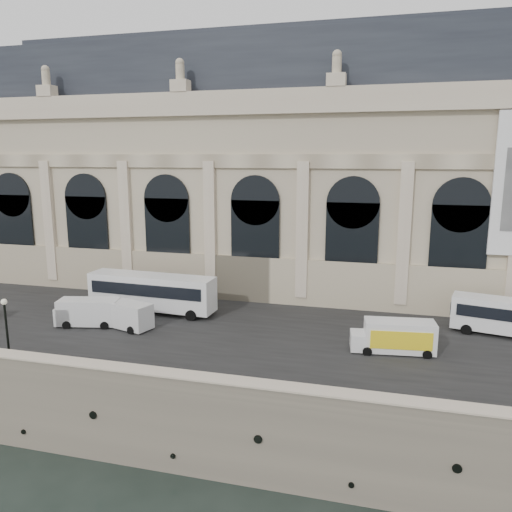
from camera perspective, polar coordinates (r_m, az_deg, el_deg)
The scene contains 10 objects.
ground at distance 36.66m, azimuth -3.09°, elevation -24.54°, with size 260.00×260.00×0.00m, color black.
quay at distance 66.52m, azimuth 6.18°, elevation -4.88°, with size 160.00×70.00×6.00m, color gray.
street at distance 45.91m, azimuth 2.24°, elevation -8.34°, with size 160.00×24.00×0.06m, color #2D2D2D.
parapet at distance 33.73m, azimuth -2.89°, elevation -14.81°, with size 160.00×1.40×1.21m.
museum at distance 61.06m, azimuth 0.29°, elevation 9.67°, with size 69.00×18.70×29.10m.
bus_left at distance 51.22m, azimuth -11.84°, elevation -3.99°, with size 13.23×3.57×3.86m.
van_b at distance 49.09m, azimuth -18.92°, elevation -6.11°, with size 6.00×3.32×2.52m.
van_c at distance 47.67m, azimuth -15.03°, elevation -6.44°, with size 5.84×3.51×2.44m.
box_truck at distance 41.81m, azimuth 15.55°, elevation -8.88°, with size 6.77×2.98×2.65m.
lamp_left at distance 44.03m, azimuth -26.61°, elevation -7.32°, with size 0.47×0.47×4.63m.
Camera 1 is at (9.31, -28.23, 21.45)m, focal length 35.00 mm.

